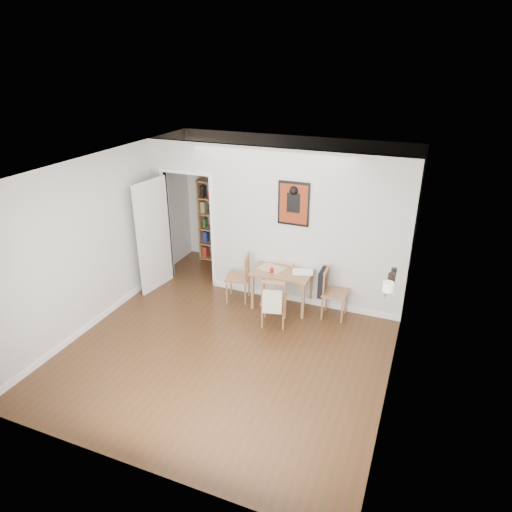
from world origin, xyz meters
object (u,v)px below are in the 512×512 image
at_px(orange_fruit, 292,266).
at_px(notebook, 303,272).
at_px(ceramic_jar_b, 394,272).
at_px(fireplace, 391,321).
at_px(ceramic_jar_a, 392,277).
at_px(mantel_lamp, 388,288).
at_px(chair_left, 238,278).
at_px(chair_front, 274,300).
at_px(dining_table, 283,275).
at_px(bookshelf, 217,222).
at_px(red_glass, 272,270).
at_px(chair_right, 334,293).

distance_m(orange_fruit, notebook, 0.21).
bearing_deg(ceramic_jar_b, fireplace, -78.28).
height_order(fireplace, orange_fruit, fireplace).
bearing_deg(ceramic_jar_a, mantel_lamp, -90.02).
bearing_deg(mantel_lamp, ceramic_jar_a, 89.98).
bearing_deg(chair_left, fireplace, -16.64).
distance_m(notebook, mantel_lamp, 2.01).
distance_m(chair_front, orange_fruit, 0.77).
height_order(dining_table, notebook, notebook).
relative_size(fireplace, notebook, 3.74).
distance_m(dining_table, chair_front, 0.60).
bearing_deg(ceramic_jar_b, chair_left, 169.68).
relative_size(notebook, ceramic_jar_b, 3.43).
distance_m(dining_table, chair_left, 0.81).
relative_size(dining_table, bookshelf, 0.57).
distance_m(fireplace, orange_fruit, 1.98).
bearing_deg(dining_table, orange_fruit, 50.39).
relative_size(chair_left, ceramic_jar_a, 6.98).
relative_size(notebook, ceramic_jar_a, 2.79).
relative_size(chair_front, red_glass, 10.02).
bearing_deg(mantel_lamp, fireplace, 78.30).
bearing_deg(ceramic_jar_a, dining_table, 156.84).
bearing_deg(notebook, red_glass, -155.91).
bearing_deg(dining_table, chair_front, -84.34).
xyz_separation_m(bookshelf, orange_fruit, (1.96, -1.15, -0.14)).
bearing_deg(chair_right, chair_front, -144.53).
bearing_deg(mantel_lamp, notebook, 138.82).
bearing_deg(chair_front, fireplace, -8.73).
bearing_deg(chair_right, chair_left, -177.67).
xyz_separation_m(red_glass, notebook, (0.46, 0.21, -0.03)).
height_order(bookshelf, red_glass, bookshelf).
relative_size(bookshelf, ceramic_jar_b, 17.42).
relative_size(fireplace, ceramic_jar_b, 12.82).
height_order(dining_table, bookshelf, bookshelf).
bearing_deg(chair_right, ceramic_jar_a, -40.09).
relative_size(dining_table, orange_fruit, 13.51).
xyz_separation_m(chair_right, notebook, (-0.55, 0.07, 0.24)).
xyz_separation_m(bookshelf, notebook, (2.16, -1.23, -0.17)).
relative_size(dining_table, mantel_lamp, 4.84).
height_order(chair_left, notebook, chair_left).
height_order(chair_left, orange_fruit, chair_left).
height_order(orange_fruit, ceramic_jar_a, ceramic_jar_a).
relative_size(mantel_lamp, ceramic_jar_b, 2.06).
relative_size(dining_table, chair_left, 1.16).
bearing_deg(dining_table, chair_right, -0.04).
xyz_separation_m(chair_left, fireplace, (2.62, -0.78, 0.20)).
height_order(fireplace, ceramic_jar_b, ceramic_jar_b).
height_order(fireplace, mantel_lamp, mantel_lamp).
height_order(fireplace, ceramic_jar_a, ceramic_jar_a).
relative_size(chair_left, notebook, 2.51).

